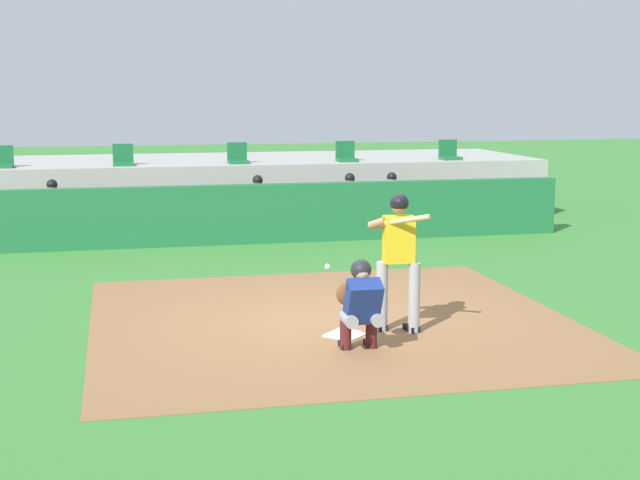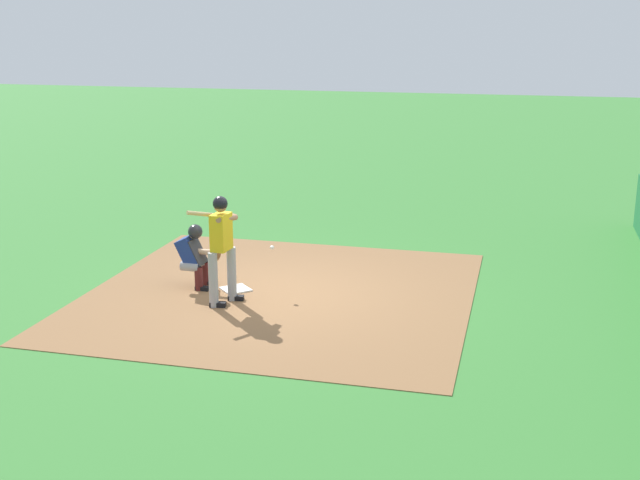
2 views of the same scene
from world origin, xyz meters
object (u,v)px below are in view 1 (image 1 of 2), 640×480
(catcher_crouched, at_px, (360,302))
(stadium_seat_3, at_px, (346,156))
(batter_at_plate, at_px, (398,253))
(dugout_player_0, at_px, (53,211))
(dugout_player_2, at_px, (351,202))
(dugout_player_1, at_px, (259,205))
(dugout_player_3, at_px, (393,201))
(stadium_seat_1, at_px, (123,159))
(stadium_seat_4, at_px, (449,154))
(stadium_seat_0, at_px, (2,161))
(stadium_seat_2, at_px, (238,158))
(home_plate, at_px, (346,334))

(catcher_crouched, bearing_deg, stadium_seat_3, 76.52)
(batter_at_plate, distance_m, dugout_player_0, 9.39)
(batter_at_plate, xyz_separation_m, dugout_player_2, (1.50, 8.10, -0.36))
(dugout_player_1, bearing_deg, stadium_seat_3, 39.87)
(dugout_player_3, xyz_separation_m, stadium_seat_1, (-5.75, 2.03, 0.86))
(batter_at_plate, relative_size, stadium_seat_3, 3.76)
(stadium_seat_3, bearing_deg, dugout_player_2, -101.30)
(catcher_crouched, relative_size, stadium_seat_3, 3.54)
(stadium_seat_4, bearing_deg, stadium_seat_0, 180.00)
(dugout_player_1, relative_size, stadium_seat_2, 2.71)
(dugout_player_0, distance_m, dugout_player_1, 4.21)
(dugout_player_0, bearing_deg, dugout_player_3, 0.00)
(home_plate, xyz_separation_m, stadium_seat_4, (5.20, 10.18, 1.51))
(stadium_seat_1, bearing_deg, dugout_player_1, -36.36)
(dugout_player_2, height_order, stadium_seat_1, stadium_seat_1)
(batter_at_plate, bearing_deg, dugout_player_0, 120.34)
(dugout_player_1, relative_size, stadium_seat_1, 2.71)
(dugout_player_1, xyz_separation_m, dugout_player_2, (2.03, 0.00, 0.00))
(dugout_player_0, xyz_separation_m, dugout_player_2, (6.24, 0.00, 0.00))
(catcher_crouched, height_order, dugout_player_2, dugout_player_2)
(catcher_crouched, height_order, stadium_seat_2, stadium_seat_2)
(dugout_player_2, relative_size, stadium_seat_0, 2.71)
(batter_at_plate, xyz_separation_m, dugout_player_3, (2.46, 8.10, -0.36))
(batter_at_plate, xyz_separation_m, stadium_seat_4, (4.51, 10.13, 0.50))
(stadium_seat_0, bearing_deg, catcher_crouched, -64.47)
(dugout_player_2, distance_m, stadium_seat_2, 3.11)
(batter_at_plate, height_order, stadium_seat_4, stadium_seat_4)
(home_plate, xyz_separation_m, dugout_player_0, (-4.05, 8.14, 0.65))
(home_plate, bearing_deg, dugout_player_0, 116.44)
(dugout_player_0, xyz_separation_m, stadium_seat_2, (4.05, 2.03, 0.86))
(dugout_player_0, xyz_separation_m, stadium_seat_0, (-1.15, 2.03, 0.86))
(dugout_player_1, bearing_deg, stadium_seat_2, 94.61)
(home_plate, relative_size, catcher_crouched, 0.26)
(stadium_seat_0, height_order, stadium_seat_2, same)
(stadium_seat_0, distance_m, stadium_seat_3, 7.80)
(batter_at_plate, xyz_separation_m, stadium_seat_0, (-5.89, 10.13, 0.50))
(stadium_seat_2, relative_size, stadium_seat_4, 1.00)
(catcher_crouched, distance_m, stadium_seat_4, 12.09)
(dugout_player_0, height_order, stadium_seat_0, stadium_seat_0)
(dugout_player_1, relative_size, stadium_seat_4, 2.71)
(batter_at_plate, xyz_separation_m, dugout_player_0, (-4.74, 8.10, -0.36))
(batter_at_plate, height_order, stadium_seat_3, stadium_seat_3)
(home_plate, xyz_separation_m, dugout_player_2, (2.19, 8.14, 0.65))
(stadium_seat_0, bearing_deg, dugout_player_0, -60.51)
(dugout_player_0, bearing_deg, stadium_seat_2, 26.68)
(dugout_player_0, distance_m, stadium_seat_4, 9.51)
(home_plate, bearing_deg, stadium_seat_1, 104.33)
(stadium_seat_1, bearing_deg, stadium_seat_4, 0.00)
(stadium_seat_4, bearing_deg, stadium_seat_1, 180.00)
(batter_at_plate, distance_m, stadium_seat_4, 11.10)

